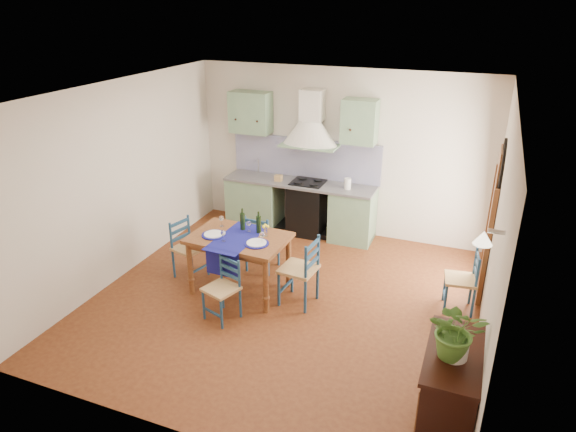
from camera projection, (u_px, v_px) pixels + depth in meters
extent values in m
plane|color=#4C2010|center=(285.00, 300.00, 7.00)|extent=(5.00, 5.00, 0.00)
cube|color=beige|center=(340.00, 153.00, 8.58)|extent=(5.00, 0.04, 2.80)
cube|color=gray|center=(255.00, 201.00, 9.19)|extent=(0.90, 0.60, 0.88)
cube|color=gray|center=(353.00, 216.00, 8.58)|extent=(0.70, 0.60, 0.88)
cube|color=black|center=(308.00, 209.00, 8.85)|extent=(0.60, 0.58, 0.88)
cube|color=slate|center=(300.00, 183.00, 8.72)|extent=(2.60, 0.64, 0.04)
cube|color=silver|center=(254.00, 177.00, 9.01)|extent=(0.45, 0.40, 0.03)
cylinder|color=silver|center=(258.00, 166.00, 9.10)|extent=(0.02, 0.02, 0.26)
cube|color=black|center=(308.00, 182.00, 8.66)|extent=(0.55, 0.48, 0.02)
cube|color=black|center=(300.00, 227.00, 9.10)|extent=(2.60, 0.50, 0.08)
cube|color=#0A0951|center=(305.00, 158.00, 8.81)|extent=(2.65, 0.05, 0.68)
cube|color=gray|center=(251.00, 112.00, 8.72)|extent=(0.70, 0.34, 0.70)
cube|color=gray|center=(360.00, 122.00, 8.07)|extent=(0.55, 0.34, 0.70)
cone|color=beige|center=(310.00, 134.00, 8.38)|extent=(0.96, 0.96, 0.40)
cube|color=beige|center=(312.00, 105.00, 8.28)|extent=(0.36, 0.30, 0.50)
cube|color=beige|center=(496.00, 237.00, 5.60)|extent=(0.04, 5.00, 2.80)
cube|color=black|center=(490.00, 233.00, 7.03)|extent=(0.03, 1.00, 1.65)
cylinder|color=black|center=(500.00, 176.00, 6.71)|extent=(0.03, 1.00, 1.00)
cube|color=brown|center=(487.00, 250.00, 6.58)|extent=(0.06, 0.06, 1.65)
cube|color=brown|center=(490.00, 219.00, 7.50)|extent=(0.06, 0.06, 1.65)
cube|color=brown|center=(491.00, 217.00, 7.16)|extent=(0.04, 0.55, 1.96)
cylinder|color=silver|center=(498.00, 232.00, 4.18)|extent=(0.15, 0.04, 0.04)
cone|color=#FFEDC6|center=(483.00, 238.00, 4.24)|extent=(0.16, 0.16, 0.12)
cube|color=beige|center=(121.00, 181.00, 7.29)|extent=(0.04, 5.00, 2.80)
cube|color=white|center=(284.00, 92.00, 5.89)|extent=(5.00, 5.00, 0.01)
cube|color=brown|center=(239.00, 238.00, 6.94)|extent=(1.34, 0.92, 0.05)
cube|color=brown|center=(239.00, 243.00, 6.96)|extent=(1.20, 0.79, 0.08)
cylinder|color=brown|center=(190.00, 269.00, 7.01)|extent=(0.08, 0.08, 0.78)
cylinder|color=brown|center=(218.00, 247.00, 7.62)|extent=(0.08, 0.08, 0.78)
cylinder|color=brown|center=(266.00, 286.00, 6.58)|extent=(0.08, 0.08, 0.78)
cylinder|color=brown|center=(288.00, 262.00, 7.19)|extent=(0.08, 0.08, 0.78)
cube|color=navy|center=(237.00, 238.00, 6.88)|extent=(0.53, 1.00, 0.01)
cube|color=navy|center=(223.00, 263.00, 6.62)|extent=(0.49, 0.04, 0.38)
cylinder|color=navy|center=(214.00, 235.00, 6.95)|extent=(0.33, 0.33, 0.01)
cylinder|color=white|center=(214.00, 234.00, 6.95)|extent=(0.26, 0.26, 0.01)
cylinder|color=navy|center=(257.00, 243.00, 6.71)|extent=(0.33, 0.33, 0.01)
cylinder|color=white|center=(257.00, 243.00, 6.70)|extent=(0.26, 0.26, 0.01)
cylinder|color=black|center=(243.00, 219.00, 7.07)|extent=(0.07, 0.07, 0.32)
cylinder|color=black|center=(259.00, 222.00, 6.97)|extent=(0.07, 0.07, 0.32)
cylinder|color=white|center=(266.00, 232.00, 6.92)|extent=(0.05, 0.05, 0.10)
sphere|color=yellow|center=(266.00, 226.00, 6.88)|extent=(0.10, 0.10, 0.10)
cylinder|color=navy|center=(204.00, 305.00, 6.52)|extent=(0.03, 0.03, 0.42)
cylinder|color=navy|center=(222.00, 281.00, 6.67)|extent=(0.03, 0.03, 0.82)
cylinder|color=navy|center=(221.00, 314.00, 6.32)|extent=(0.03, 0.03, 0.42)
cylinder|color=navy|center=(240.00, 289.00, 6.47)|extent=(0.03, 0.03, 0.82)
cube|color=tan|center=(221.00, 289.00, 6.45)|extent=(0.49, 0.49, 0.04)
cube|color=navy|center=(230.00, 276.00, 6.52)|extent=(0.34, 0.13, 0.04)
cube|color=navy|center=(230.00, 268.00, 6.47)|extent=(0.34, 0.13, 0.04)
cube|color=navy|center=(229.00, 261.00, 6.43)|extent=(0.34, 0.13, 0.04)
cube|color=navy|center=(213.00, 313.00, 6.44)|extent=(0.32, 0.13, 0.02)
cylinder|color=navy|center=(279.00, 252.00, 7.82)|extent=(0.04, 0.04, 0.46)
cylinder|color=navy|center=(268.00, 249.00, 7.43)|extent=(0.04, 0.04, 0.90)
cylinder|color=navy|center=(257.00, 247.00, 7.96)|extent=(0.04, 0.04, 0.46)
cylinder|color=navy|center=(246.00, 244.00, 7.57)|extent=(0.04, 0.04, 0.90)
cube|color=tan|center=(262.00, 240.00, 7.64)|extent=(0.44, 0.44, 0.04)
cube|color=navy|center=(257.00, 237.00, 7.44)|extent=(0.38, 0.04, 0.05)
cube|color=navy|center=(256.00, 229.00, 7.39)|extent=(0.38, 0.04, 0.05)
cube|color=navy|center=(256.00, 222.00, 7.35)|extent=(0.38, 0.04, 0.05)
cube|color=navy|center=(268.00, 252.00, 7.91)|extent=(0.36, 0.05, 0.03)
cylinder|color=navy|center=(190.00, 271.00, 7.30)|extent=(0.03, 0.03, 0.45)
cylinder|color=navy|center=(172.00, 251.00, 7.40)|extent=(0.03, 0.03, 0.87)
cylinder|color=navy|center=(208.00, 261.00, 7.56)|extent=(0.03, 0.03, 0.45)
cylinder|color=navy|center=(190.00, 242.00, 7.66)|extent=(0.03, 0.03, 0.87)
cube|color=tan|center=(190.00, 248.00, 7.43)|extent=(0.50, 0.50, 0.04)
cube|color=navy|center=(180.00, 237.00, 7.48)|extent=(0.12, 0.36, 0.04)
cube|color=navy|center=(180.00, 230.00, 7.43)|extent=(0.12, 0.36, 0.04)
cube|color=navy|center=(179.00, 223.00, 7.38)|extent=(0.12, 0.36, 0.04)
cube|color=navy|center=(200.00, 269.00, 7.45)|extent=(0.12, 0.35, 0.02)
cylinder|color=navy|center=(292.00, 276.00, 7.10)|extent=(0.04, 0.04, 0.49)
cylinder|color=navy|center=(318.00, 268.00, 6.85)|extent=(0.04, 0.04, 0.97)
cylinder|color=navy|center=(279.00, 289.00, 6.79)|extent=(0.04, 0.04, 0.49)
cylinder|color=navy|center=(305.00, 281.00, 6.53)|extent=(0.04, 0.04, 0.97)
cube|color=tan|center=(299.00, 269.00, 6.76)|extent=(0.49, 0.49, 0.04)
cube|color=navy|center=(312.00, 263.00, 6.63)|extent=(0.07, 0.41, 0.05)
cube|color=navy|center=(312.00, 254.00, 6.57)|extent=(0.07, 0.41, 0.05)
cube|color=navy|center=(312.00, 245.00, 6.52)|extent=(0.07, 0.41, 0.05)
cube|color=navy|center=(286.00, 286.00, 6.97)|extent=(0.07, 0.39, 0.03)
cylinder|color=navy|center=(445.00, 286.00, 6.91)|extent=(0.03, 0.03, 0.43)
cylinder|color=navy|center=(473.00, 276.00, 6.76)|extent=(0.03, 0.03, 0.84)
cylinder|color=navy|center=(445.00, 300.00, 6.61)|extent=(0.03, 0.03, 0.43)
cylinder|color=navy|center=(475.00, 289.00, 6.46)|extent=(0.03, 0.03, 0.84)
cube|color=tan|center=(461.00, 279.00, 6.64)|extent=(0.44, 0.44, 0.04)
cube|color=navy|center=(476.00, 273.00, 6.55)|extent=(0.07, 0.36, 0.04)
cube|color=navy|center=(477.00, 265.00, 6.51)|extent=(0.07, 0.36, 0.04)
cube|color=navy|center=(478.00, 257.00, 6.46)|extent=(0.07, 0.36, 0.04)
cube|color=navy|center=(445.00, 296.00, 6.78)|extent=(0.07, 0.34, 0.02)
cube|color=black|center=(449.00, 392.00, 4.69)|extent=(0.45, 1.00, 0.82)
cube|color=black|center=(455.00, 354.00, 4.52)|extent=(0.50, 1.05, 0.04)
cube|color=brown|center=(420.00, 406.00, 4.58)|extent=(0.02, 0.38, 0.63)
cube|color=brown|center=(427.00, 373.00, 4.98)|extent=(0.02, 0.38, 0.63)
cube|color=black|center=(431.00, 394.00, 5.30)|extent=(0.08, 0.08, 0.08)
cube|color=black|center=(466.00, 403.00, 5.18)|extent=(0.08, 0.08, 0.08)
imported|color=#457429|center=(457.00, 331.00, 4.36)|extent=(0.52, 0.47, 0.53)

